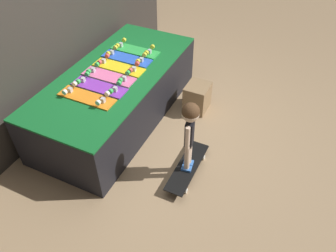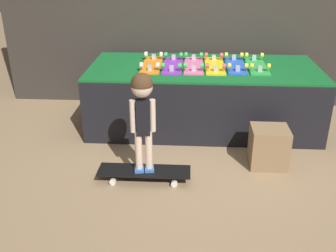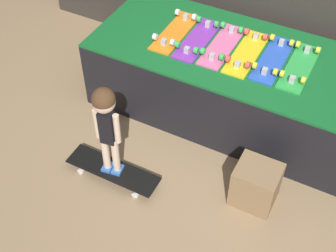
{
  "view_description": "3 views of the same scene",
  "coord_description": "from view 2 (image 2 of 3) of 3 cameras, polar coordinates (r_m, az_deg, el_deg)",
  "views": [
    {
      "loc": [
        -2.61,
        -1.31,
        2.69
      ],
      "look_at": [
        -0.22,
        -0.18,
        0.3
      ],
      "focal_mm": 35.0,
      "sensor_mm": 36.0,
      "label": 1
    },
    {
      "loc": [
        -0.13,
        -3.27,
        1.77
      ],
      "look_at": [
        -0.32,
        -0.18,
        0.33
      ],
      "focal_mm": 42.0,
      "sensor_mm": 36.0,
      "label": 2
    },
    {
      "loc": [
        0.94,
        -2.35,
        2.94
      ],
      "look_at": [
        -0.19,
        -0.19,
        0.41
      ],
      "focal_mm": 50.0,
      "sensor_mm": 36.0,
      "label": 3
    }
  ],
  "objects": [
    {
      "name": "ground_plane",
      "position": [
        3.72,
        5.08,
        -3.58
      ],
      "size": [
        16.0,
        16.0,
        0.0
      ],
      "primitive_type": "plane",
      "color": "#9E7F5B"
    },
    {
      "name": "display_rack",
      "position": [
        4.14,
        5.08,
        4.32
      ],
      "size": [
        2.32,
        1.04,
        0.64
      ],
      "color": "black",
      "rests_on": "ground_plane"
    },
    {
      "name": "skateboard_orange_on_rack",
      "position": [
        4.05,
        -2.35,
        8.99
      ],
      "size": [
        0.19,
        0.62,
        0.09
      ],
      "color": "orange",
      "rests_on": "display_rack"
    },
    {
      "name": "skateboard_purple_on_rack",
      "position": [
        4.02,
        0.68,
        8.91
      ],
      "size": [
        0.19,
        0.62,
        0.09
      ],
      "color": "purple",
      "rests_on": "display_rack"
    },
    {
      "name": "skateboard_pink_on_rack",
      "position": [
        4.04,
        3.73,
        8.9
      ],
      "size": [
        0.19,
        0.62,
        0.09
      ],
      "color": "pink",
      "rests_on": "display_rack"
    },
    {
      "name": "skateboard_yellow_on_rack",
      "position": [
        4.04,
        6.78,
        8.81
      ],
      "size": [
        0.19,
        0.62,
        0.09
      ],
      "color": "yellow",
      "rests_on": "display_rack"
    },
    {
      "name": "skateboard_blue_on_rack",
      "position": [
        4.08,
        9.77,
        8.77
      ],
      "size": [
        0.19,
        0.62,
        0.09
      ],
      "color": "blue",
      "rests_on": "display_rack"
    },
    {
      "name": "skateboard_green_on_rack",
      "position": [
        4.11,
        12.74,
        8.65
      ],
      "size": [
        0.19,
        0.62,
        0.09
      ],
      "color": "green",
      "rests_on": "display_rack"
    },
    {
      "name": "skateboard_on_floor",
      "position": [
        3.24,
        -3.45,
        -6.65
      ],
      "size": [
        0.75,
        0.21,
        0.09
      ],
      "color": "black",
      "rests_on": "ground_plane"
    },
    {
      "name": "child",
      "position": [
        2.98,
        -3.74,
        3.12
      ],
      "size": [
        0.2,
        0.17,
        0.82
      ],
      "rotation": [
        0.0,
        0.0,
        0.15
      ],
      "color": "#3870C6",
      "rests_on": "skateboard_on_floor"
    },
    {
      "name": "storage_box",
      "position": [
        3.51,
        14.38,
        -2.95
      ],
      "size": [
        0.32,
        0.28,
        0.35
      ],
      "color": "#8E704C",
      "rests_on": "ground_plane"
    }
  ]
}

